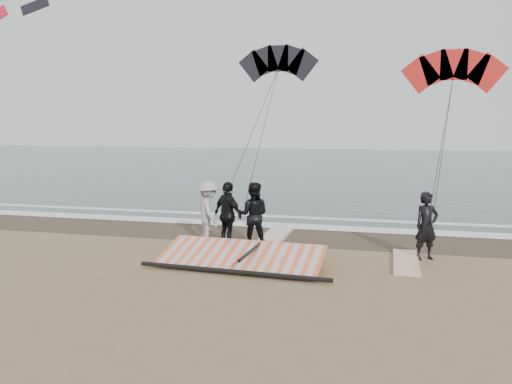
% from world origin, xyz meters
% --- Properties ---
extents(ground, '(120.00, 120.00, 0.00)m').
position_xyz_m(ground, '(0.00, 0.00, 0.00)').
color(ground, '#8C704C').
rests_on(ground, ground).
extents(sea, '(120.00, 54.00, 0.02)m').
position_xyz_m(sea, '(0.00, 33.00, 0.01)').
color(sea, '#233838').
rests_on(sea, ground).
extents(wet_sand, '(120.00, 2.80, 0.01)m').
position_xyz_m(wet_sand, '(0.00, 4.50, 0.01)').
color(wet_sand, '#4C3D2B').
rests_on(wet_sand, ground).
extents(foam_near, '(120.00, 0.90, 0.01)m').
position_xyz_m(foam_near, '(0.00, 5.90, 0.03)').
color(foam_near, white).
rests_on(foam_near, sea).
extents(foam_far, '(120.00, 0.45, 0.01)m').
position_xyz_m(foam_far, '(0.00, 7.60, 0.03)').
color(foam_far, white).
rests_on(foam_far, sea).
extents(man_main, '(0.79, 0.70, 1.81)m').
position_xyz_m(man_main, '(3.31, 2.55, 0.91)').
color(man_main, black).
rests_on(man_main, ground).
extents(board_white, '(0.71, 2.29, 0.09)m').
position_xyz_m(board_white, '(2.80, 2.00, 0.05)').
color(board_white, silver).
rests_on(board_white, ground).
extents(board_cream, '(0.77, 2.66, 0.11)m').
position_xyz_m(board_cream, '(-1.06, 4.37, 0.06)').
color(board_cream, beige).
rests_on(board_cream, ground).
extents(trio_cluster, '(2.55, 1.52, 1.93)m').
position_xyz_m(trio_cluster, '(-2.22, 2.75, 0.96)').
color(trio_cluster, black).
rests_on(trio_cluster, ground).
extents(sail_rig, '(4.79, 2.07, 0.52)m').
position_xyz_m(sail_rig, '(-1.35, 0.86, 0.20)').
color(sail_rig, black).
rests_on(sail_rig, ground).
extents(kite_red, '(7.50, 7.93, 17.16)m').
position_xyz_m(kite_red, '(6.83, 24.73, 6.87)').
color(kite_red, red).
rests_on(kite_red, ground).
extents(kite_dark, '(7.01, 8.46, 18.49)m').
position_xyz_m(kite_dark, '(-5.63, 28.12, 8.08)').
color(kite_dark, black).
rests_on(kite_dark, ground).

